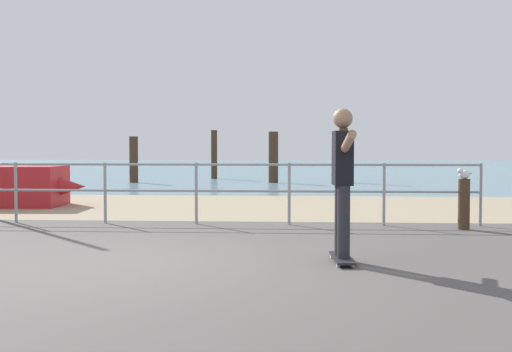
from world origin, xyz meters
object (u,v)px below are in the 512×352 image
Objects in this scene: skateboard at (342,258)px; seagull at (464,174)px; skateboarder at (342,173)px; bollard_short at (464,205)px.

seagull reaches higher than skateboard.
skateboarder is at bearing -124.53° from seagull.
bollard_short is at bearing 56.67° from seagull.
skateboard is 0.49× the size of skateboarder.
seagull is at bearing 55.47° from skateboarder.
seagull is (2.09, 3.03, 0.82)m from skateboard.
seagull is at bearing -123.33° from bollard_short.
seagull is (2.09, 3.03, -0.13)m from skateboarder.
skateboarder reaches higher than skateboard.
skateboarder is 2.03× the size of bollard_short.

